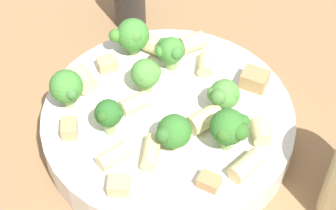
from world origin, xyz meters
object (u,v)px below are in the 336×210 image
rigatoni_1 (192,43)px  rigatoni_8 (82,79)px  broccoli_floret_1 (229,128)px  rigatoni_2 (156,45)px  broccoli_floret_5 (129,35)px  chicken_chunk_3 (206,183)px  chicken_chunk_1 (69,129)px  broccoli_floret_3 (223,95)px  rigatoni_0 (205,64)px  broccoli_floret_0 (109,115)px  chicken_chunk_0 (107,64)px  broccoli_floret_2 (67,87)px  broccoli_floret_4 (173,132)px  rigatoni_6 (260,131)px  rigatoni_3 (134,103)px  chicken_chunk_2 (256,81)px  chicken_chunk_4 (119,185)px  rigatoni_4 (205,119)px  rigatoni_5 (151,152)px  rigatoni_7 (113,156)px  broccoli_floret_6 (146,74)px  broccoli_floret_7 (171,51)px  rigatoni_9 (246,166)px

rigatoni_1 → rigatoni_8: size_ratio=0.91×
broccoli_floret_1 → rigatoni_2: broccoli_floret_1 is taller
broccoli_floret_5 → chicken_chunk_3: size_ratio=2.21×
chicken_chunk_1 → broccoli_floret_3: bearing=79.0°
rigatoni_0 → chicken_chunk_3: (0.12, -0.06, -0.00)m
broccoli_floret_0 → rigatoni_1: bearing=122.5°
chicken_chunk_0 → broccoli_floret_2: bearing=-55.2°
broccoli_floret_4 → rigatoni_6: size_ratio=1.49×
rigatoni_1 → rigatoni_3: (0.05, -0.08, -0.00)m
chicken_chunk_2 → chicken_chunk_4: bearing=-69.6°
broccoli_floret_4 → rigatoni_4: size_ratio=1.16×
rigatoni_3 → rigatoni_6: bearing=50.3°
broccoli_floret_2 → rigatoni_5: broccoli_floret_2 is taller
rigatoni_3 → rigatoni_4: 0.06m
chicken_chunk_2 → chicken_chunk_3: chicken_chunk_2 is taller
rigatoni_7 → rigatoni_8: bearing=178.8°
broccoli_floret_4 → rigatoni_0: (-0.07, 0.06, -0.01)m
rigatoni_8 → chicken_chunk_3: (0.14, 0.06, -0.00)m
chicken_chunk_3 → rigatoni_7: bearing=-131.5°
broccoli_floret_0 → rigatoni_8: 0.06m
broccoli_floret_6 → broccoli_floret_7: same height
broccoli_floret_4 → broccoli_floret_5: (-0.12, 0.01, 0.00)m
broccoli_floret_4 → rigatoni_2: 0.12m
chicken_chunk_2 → broccoli_floret_2: bearing=-104.9°
broccoli_floret_2 → chicken_chunk_0: broccoli_floret_2 is taller
broccoli_floret_6 → chicken_chunk_3: size_ratio=1.94×
rigatoni_0 → rigatoni_2: (-0.04, -0.03, 0.00)m
rigatoni_1 → chicken_chunk_4: size_ratio=1.41×
rigatoni_7 → rigatoni_8: size_ratio=1.04×
rigatoni_7 → chicken_chunk_1: 0.05m
rigatoni_4 → rigatoni_8: size_ratio=1.10×
broccoli_floret_6 → rigatoni_9: size_ratio=1.12×
broccoli_floret_3 → chicken_chunk_3: (0.07, -0.05, -0.01)m
broccoli_floret_2 → chicken_chunk_3: size_ratio=2.28×
broccoli_floret_2 → rigatoni_2: size_ratio=1.94×
broccoli_floret_3 → rigatoni_5: (0.03, -0.08, -0.01)m
rigatoni_9 → rigatoni_1: bearing=172.1°
rigatoni_1 → rigatoni_2: size_ratio=1.19×
broccoli_floret_5 → rigatoni_7: 0.13m
rigatoni_1 → chicken_chunk_2: 0.08m
broccoli_floret_7 → rigatoni_2: broccoli_floret_7 is taller
broccoli_floret_7 → rigatoni_5: broccoli_floret_7 is taller
chicken_chunk_2 → chicken_chunk_1: bearing=-94.5°
rigatoni_4 → chicken_chunk_0: bearing=-151.5°
rigatoni_4 → chicken_chunk_3: size_ratio=1.69×
rigatoni_6 → chicken_chunk_1: bearing=-114.5°
broccoli_floret_0 → rigatoni_7: bearing=-14.4°
rigatoni_1 → rigatoni_7: rigatoni_1 is taller
chicken_chunk_0 → rigatoni_3: bearing=5.6°
rigatoni_5 → rigatoni_7: same height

